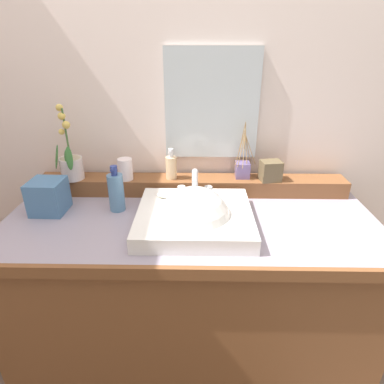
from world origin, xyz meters
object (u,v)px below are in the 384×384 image
at_px(soap_dispenser, 171,167).
at_px(tissue_box, 48,196).
at_px(lotion_bottle, 116,192).
at_px(trinket_box, 271,171).
at_px(potted_plant, 71,163).
at_px(reed_diffuser, 243,169).
at_px(tumbler_cup, 125,169).
at_px(sink_basin, 194,221).
at_px(soap_bar, 166,195).

height_order(soap_dispenser, tissue_box, soap_dispenser).
bearing_deg(lotion_bottle, tissue_box, -175.74).
distance_m(trinket_box, tissue_box, 0.93).
distance_m(potted_plant, reed_diffuser, 0.76).
height_order(tumbler_cup, tissue_box, tumbler_cup).
relative_size(soap_dispenser, trinket_box, 1.55).
distance_m(sink_basin, soap_dispenser, 0.33).
distance_m(potted_plant, soap_dispenser, 0.44).
xyz_separation_m(potted_plant, reed_diffuser, (0.76, 0.03, -0.04)).
xyz_separation_m(sink_basin, soap_bar, (-0.12, 0.12, 0.05)).
distance_m(potted_plant, lotion_bottle, 0.28).
bearing_deg(trinket_box, tissue_box, -178.99).
xyz_separation_m(potted_plant, lotion_bottle, (0.23, -0.15, -0.07)).
relative_size(potted_plant, lotion_bottle, 1.70).
distance_m(reed_diffuser, lotion_bottle, 0.56).
height_order(soap_bar, tumbler_cup, tumbler_cup).
height_order(reed_diffuser, lotion_bottle, reed_diffuser).
height_order(sink_basin, soap_dispenser, soap_dispenser).
bearing_deg(soap_dispenser, potted_plant, -178.34).
bearing_deg(sink_basin, tissue_box, 169.61).
bearing_deg(potted_plant, soap_bar, -19.91).
distance_m(sink_basin, trinket_box, 0.44).
xyz_separation_m(potted_plant, trinket_box, (0.88, -0.00, -0.03)).
bearing_deg(soap_bar, lotion_bottle, 178.39).
bearing_deg(soap_bar, sink_basin, -46.16).
bearing_deg(sink_basin, potted_plant, 153.05).
bearing_deg(tumbler_cup, lotion_bottle, -93.97).
relative_size(potted_plant, trinket_box, 3.65).
relative_size(sink_basin, trinket_box, 4.80).
xyz_separation_m(soap_dispenser, reed_diffuser, (0.32, 0.02, -0.02)).
bearing_deg(reed_diffuser, tissue_box, -165.75).
bearing_deg(lotion_bottle, sink_basin, -21.94).
distance_m(soap_bar, reed_diffuser, 0.38).
bearing_deg(tissue_box, tumbler_cup, 30.91).
relative_size(potted_plant, tissue_box, 2.41).
bearing_deg(soap_bar, tumbler_cup, 141.07).
relative_size(potted_plant, soap_dispenser, 2.36).
bearing_deg(potted_plant, tissue_box, -103.99).
bearing_deg(potted_plant, reed_diffuser, 2.53).
height_order(soap_bar, potted_plant, potted_plant).
bearing_deg(potted_plant, tumbler_cup, -0.40).
distance_m(soap_bar, trinket_box, 0.48).
height_order(reed_diffuser, tissue_box, reed_diffuser).
distance_m(reed_diffuser, trinket_box, 0.12).
distance_m(sink_basin, potted_plant, 0.63).
bearing_deg(tissue_box, sink_basin, -10.39).
xyz_separation_m(soap_bar, lotion_bottle, (-0.20, 0.01, 0.01)).
height_order(potted_plant, tissue_box, potted_plant).
height_order(reed_diffuser, trinket_box, reed_diffuser).
xyz_separation_m(reed_diffuser, lotion_bottle, (-0.53, -0.18, -0.03)).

